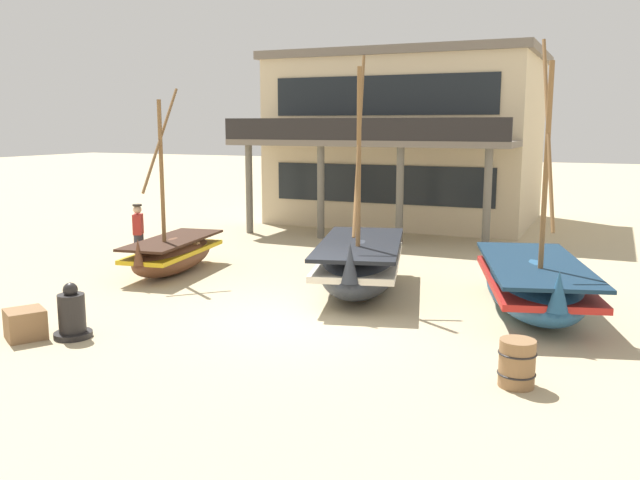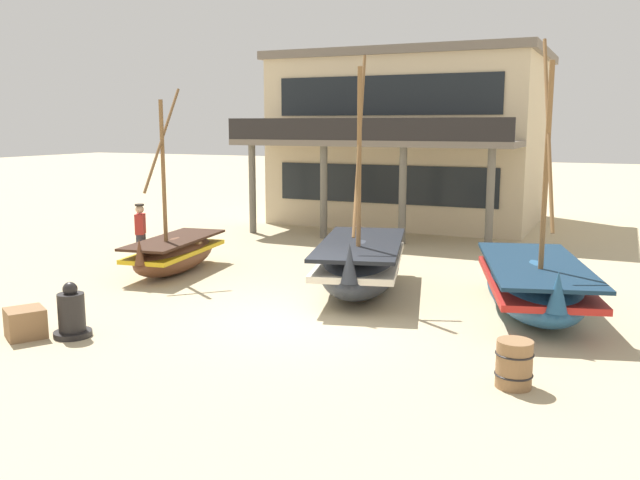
{
  "view_description": "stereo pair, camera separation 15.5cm",
  "coord_description": "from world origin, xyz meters",
  "px_view_note": "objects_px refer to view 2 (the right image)",
  "views": [
    {
      "loc": [
        5.5,
        -11.48,
        3.75
      ],
      "look_at": [
        0.0,
        1.0,
        1.4
      ],
      "focal_mm": 37.64,
      "sensor_mm": 36.0,
      "label": 1
    },
    {
      "loc": [
        5.64,
        -11.42,
        3.75
      ],
      "look_at": [
        0.0,
        1.0,
        1.4
      ],
      "focal_mm": 37.64,
      "sensor_mm": 36.0,
      "label": 2
    }
  ],
  "objects_px": {
    "capstan_winch": "(72,315)",
    "wooden_barrel": "(514,364)",
    "fisherman_by_hull": "(141,236)",
    "harbor_building_main": "(412,138)",
    "fishing_boat_near_left": "(175,253)",
    "fishing_boat_far_right": "(361,264)",
    "cargo_crate": "(25,323)",
    "fishing_boat_centre_large": "(534,285)"
  },
  "relations": [
    {
      "from": "capstan_winch",
      "to": "cargo_crate",
      "type": "distance_m",
      "value": 0.83
    },
    {
      "from": "fishing_boat_near_left",
      "to": "capstan_winch",
      "type": "xyz_separation_m",
      "value": [
        1.53,
        -5.11,
        -0.11
      ]
    },
    {
      "from": "wooden_barrel",
      "to": "capstan_winch",
      "type": "bearing_deg",
      "value": -173.58
    },
    {
      "from": "fishing_boat_far_right",
      "to": "wooden_barrel",
      "type": "distance_m",
      "value": 5.93
    },
    {
      "from": "fisherman_by_hull",
      "to": "wooden_barrel",
      "type": "relative_size",
      "value": 2.41
    },
    {
      "from": "capstan_winch",
      "to": "harbor_building_main",
      "type": "distance_m",
      "value": 17.22
    },
    {
      "from": "wooden_barrel",
      "to": "harbor_building_main",
      "type": "xyz_separation_m",
      "value": [
        -6.43,
        16.09,
        2.87
      ]
    },
    {
      "from": "fishing_boat_centre_large",
      "to": "fishing_boat_far_right",
      "type": "bearing_deg",
      "value": 177.56
    },
    {
      "from": "fishing_boat_centre_large",
      "to": "capstan_winch",
      "type": "distance_m",
      "value": 8.89
    },
    {
      "from": "fisherman_by_hull",
      "to": "capstan_winch",
      "type": "height_order",
      "value": "fisherman_by_hull"
    },
    {
      "from": "fishing_boat_centre_large",
      "to": "cargo_crate",
      "type": "bearing_deg",
      "value": -146.09
    },
    {
      "from": "fishing_boat_far_right",
      "to": "harbor_building_main",
      "type": "relative_size",
      "value": 0.53
    },
    {
      "from": "fishing_boat_near_left",
      "to": "fishing_boat_centre_large",
      "type": "height_order",
      "value": "fishing_boat_centre_large"
    },
    {
      "from": "fishing_boat_centre_large",
      "to": "cargo_crate",
      "type": "distance_m",
      "value": 9.71
    },
    {
      "from": "fisherman_by_hull",
      "to": "harbor_building_main",
      "type": "distance_m",
      "value": 12.47
    },
    {
      "from": "fishing_boat_far_right",
      "to": "fisherman_by_hull",
      "type": "relative_size",
      "value": 3.12
    },
    {
      "from": "fisherman_by_hull",
      "to": "fishing_boat_far_right",
      "type": "bearing_deg",
      "value": -1.51
    },
    {
      "from": "fishing_boat_near_left",
      "to": "fishing_boat_centre_large",
      "type": "xyz_separation_m",
      "value": [
        8.86,
        -0.08,
        0.07
      ]
    },
    {
      "from": "fishing_boat_near_left",
      "to": "harbor_building_main",
      "type": "xyz_separation_m",
      "value": [
        2.67,
        11.83,
        2.71
      ]
    },
    {
      "from": "fishing_boat_centre_large",
      "to": "fishing_boat_far_right",
      "type": "relative_size",
      "value": 1.03
    },
    {
      "from": "capstan_winch",
      "to": "wooden_barrel",
      "type": "relative_size",
      "value": 1.43
    },
    {
      "from": "capstan_winch",
      "to": "fishing_boat_far_right",
      "type": "bearing_deg",
      "value": 55.8
    },
    {
      "from": "fisherman_by_hull",
      "to": "fishing_boat_centre_large",
      "type": "bearing_deg",
      "value": -1.86
    },
    {
      "from": "fishing_boat_near_left",
      "to": "capstan_winch",
      "type": "distance_m",
      "value": 5.34
    },
    {
      "from": "fisherman_by_hull",
      "to": "wooden_barrel",
      "type": "bearing_deg",
      "value": -23.49
    },
    {
      "from": "fishing_boat_far_right",
      "to": "cargo_crate",
      "type": "height_order",
      "value": "fishing_boat_far_right"
    },
    {
      "from": "cargo_crate",
      "to": "capstan_winch",
      "type": "bearing_deg",
      "value": 27.91
    },
    {
      "from": "fishing_boat_centre_large",
      "to": "fisherman_by_hull",
      "type": "distance_m",
      "value": 10.15
    },
    {
      "from": "fishing_boat_centre_large",
      "to": "harbor_building_main",
      "type": "xyz_separation_m",
      "value": [
        -6.2,
        11.91,
        2.64
      ]
    },
    {
      "from": "fisherman_by_hull",
      "to": "harbor_building_main",
      "type": "bearing_deg",
      "value": 71.22
    },
    {
      "from": "fishing_boat_centre_large",
      "to": "fishing_boat_far_right",
      "type": "height_order",
      "value": "fishing_boat_centre_large"
    },
    {
      "from": "harbor_building_main",
      "to": "fishing_boat_centre_large",
      "type": "bearing_deg",
      "value": -62.52
    },
    {
      "from": "fishing_boat_far_right",
      "to": "harbor_building_main",
      "type": "bearing_deg",
      "value": 101.51
    },
    {
      "from": "capstan_winch",
      "to": "harbor_building_main",
      "type": "relative_size",
      "value": 0.1
    },
    {
      "from": "fishing_boat_near_left",
      "to": "cargo_crate",
      "type": "distance_m",
      "value": 5.56
    },
    {
      "from": "capstan_winch",
      "to": "harbor_building_main",
      "type": "height_order",
      "value": "harbor_building_main"
    },
    {
      "from": "cargo_crate",
      "to": "harbor_building_main",
      "type": "relative_size",
      "value": 0.06
    },
    {
      "from": "fishing_boat_far_right",
      "to": "fisherman_by_hull",
      "type": "bearing_deg",
      "value": 178.49
    },
    {
      "from": "capstan_winch",
      "to": "cargo_crate",
      "type": "height_order",
      "value": "capstan_winch"
    },
    {
      "from": "fisherman_by_hull",
      "to": "harbor_building_main",
      "type": "height_order",
      "value": "harbor_building_main"
    },
    {
      "from": "fishing_boat_near_left",
      "to": "harbor_building_main",
      "type": "height_order",
      "value": "harbor_building_main"
    },
    {
      "from": "fisherman_by_hull",
      "to": "wooden_barrel",
      "type": "height_order",
      "value": "fisherman_by_hull"
    }
  ]
}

